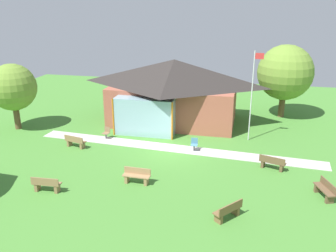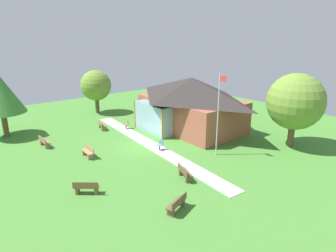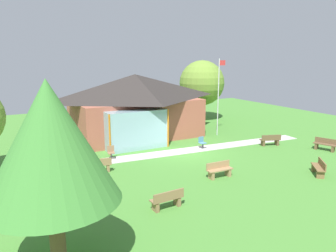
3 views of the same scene
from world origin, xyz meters
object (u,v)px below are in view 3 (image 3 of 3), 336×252
at_px(flagpole, 219,94).
at_px(bench_front_center, 219,170).
at_px(bench_front_right, 319,168).
at_px(patio_chair_lawn_spare, 202,143).
at_px(bench_mid_right, 270,140).
at_px(bench_lawn_far_right, 325,145).
at_px(patio_chair_west, 111,153).
at_px(bench_front_left, 167,200).
at_px(tree_behind_pavilion_right, 202,83).
at_px(pavilion, 135,105).
at_px(bench_mid_left, 98,166).
at_px(tree_lawn_corner, 50,142).

relative_size(flagpole, bench_front_center, 4.16).
height_order(bench_front_right, patio_chair_lawn_spare, patio_chair_lawn_spare).
height_order(bench_mid_right, bench_front_right, same).
height_order(bench_front_right, bench_front_center, same).
distance_m(bench_lawn_far_right, patio_chair_west, 14.77).
height_order(bench_front_left, tree_behind_pavilion_right, tree_behind_pavilion_right).
distance_m(pavilion, bench_mid_left, 8.93).
xyz_separation_m(flagpole, tree_behind_pavilion_right, (2.61, 6.19, 0.35)).
height_order(flagpole, tree_behind_pavilion_right, flagpole).
distance_m(bench_mid_right, bench_front_center, 7.98).
distance_m(bench_front_center, tree_behind_pavilion_right, 16.79).
bearing_deg(bench_front_center, bench_mid_right, -153.48).
xyz_separation_m(bench_mid_left, tree_behind_pavilion_right, (14.02, 10.17, 3.39)).
xyz_separation_m(bench_mid_left, tree_lawn_corner, (-3.60, -7.72, 3.63)).
distance_m(bench_front_left, tree_lawn_corner, 6.36).
distance_m(bench_lawn_far_right, patio_chair_lawn_spare, 8.58).
bearing_deg(bench_front_center, tree_lawn_corner, 24.28).
bearing_deg(pavilion, patio_chair_lawn_spare, -65.11).
bearing_deg(patio_chair_lawn_spare, tree_behind_pavilion_right, -128.32).
distance_m(pavilion, bench_mid_right, 10.80).
bearing_deg(patio_chair_west, tree_behind_pavilion_right, -134.85).
xyz_separation_m(patio_chair_lawn_spare, tree_behind_pavilion_right, (6.10, 9.01, 3.37)).
bearing_deg(tree_behind_pavilion_right, patio_chair_lawn_spare, -124.12).
xyz_separation_m(bench_front_center, tree_lawn_corner, (-9.15, -3.79, 3.63)).
relative_size(bench_front_left, tree_lawn_corner, 0.26).
bearing_deg(pavilion, bench_front_right, -67.96).
bearing_deg(patio_chair_lawn_spare, bench_front_left, 42.30).
bearing_deg(patio_chair_west, bench_lawn_far_right, 171.06).
relative_size(flagpole, patio_chair_lawn_spare, 7.31).
height_order(bench_mid_right, bench_mid_left, same).
distance_m(flagpole, bench_front_right, 10.75).
distance_m(patio_chair_west, tree_behind_pavilion_right, 15.38).
bearing_deg(bench_mid_right, flagpole, 125.50).
relative_size(flagpole, tree_behind_pavilion_right, 1.04).
height_order(flagpole, bench_mid_right, flagpole).
distance_m(patio_chair_west, patio_chair_lawn_spare, 6.52).
height_order(patio_chair_west, patio_chair_lawn_spare, same).
height_order(flagpole, bench_front_right, flagpole).
height_order(bench_front_right, patio_chair_west, patio_chair_west).
relative_size(bench_mid_left, bench_front_center, 1.03).
bearing_deg(bench_front_center, patio_chair_lawn_spare, -113.25).
height_order(bench_mid_left, bench_lawn_far_right, same).
relative_size(tree_behind_pavilion_right, tree_lawn_corner, 1.03).
bearing_deg(bench_lawn_far_right, bench_mid_left, 58.44).
bearing_deg(pavilion, patio_chair_west, -128.18).
bearing_deg(bench_front_left, bench_lawn_far_right, 7.25).
bearing_deg(tree_behind_pavilion_right, bench_mid_right, -96.52).
relative_size(bench_front_left, patio_chair_lawn_spare, 1.77).
relative_size(bench_mid_right, patio_chair_lawn_spare, 1.82).
distance_m(bench_front_left, bench_front_right, 9.34).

